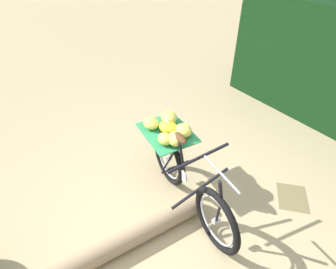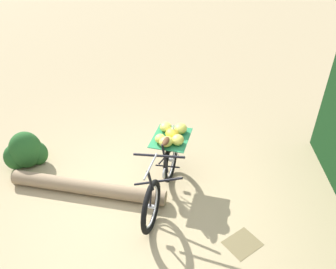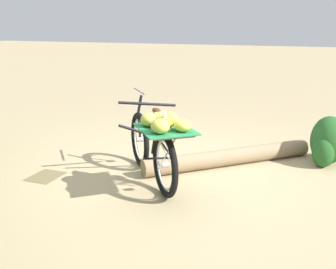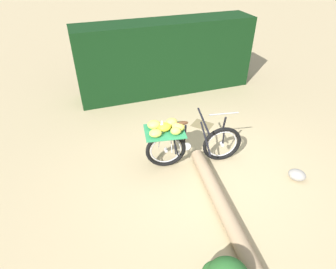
{
  "view_description": "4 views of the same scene",
  "coord_description": "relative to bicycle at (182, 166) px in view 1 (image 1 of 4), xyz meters",
  "views": [
    {
      "loc": [
        -1.93,
        -0.37,
        2.89
      ],
      "look_at": [
        0.65,
        0.18,
        0.78
      ],
      "focal_mm": 30.54,
      "sensor_mm": 36.0,
      "label": 1
    },
    {
      "loc": [
        -1.7,
        -3.12,
        3.5
      ],
      "look_at": [
        0.71,
        0.29,
        0.78
      ],
      "focal_mm": 34.52,
      "sensor_mm": 36.0,
      "label": 2
    },
    {
      "loc": [
        4.57,
        1.73,
        1.87
      ],
      "look_at": [
        0.81,
        0.27,
        0.75
      ],
      "focal_mm": 43.39,
      "sensor_mm": 36.0,
      "label": 3
    },
    {
      "loc": [
        -1.38,
        3.62,
        3.5
      ],
      "look_at": [
        0.61,
        0.24,
        0.76
      ],
      "focal_mm": 30.33,
      "sensor_mm": 36.0,
      "label": 4
    }
  ],
  "objects": [
    {
      "name": "ground_plane",
      "position": [
        -0.42,
        0.04,
        -0.54
      ],
      "size": [
        60.0,
        60.0,
        0.0
      ],
      "primitive_type": "plane",
      "color": "tan"
    },
    {
      "name": "bicycle",
      "position": [
        0.0,
        0.0,
        0.0
      ],
      "size": [
        1.55,
        1.38,
        1.03
      ],
      "rotation": [
        0.0,
        0.0,
        -2.44
      ],
      "color": "black",
      "rests_on": "ground_plane"
    },
    {
      "name": "fallen_log",
      "position": [
        -1.0,
        0.67,
        -0.42
      ],
      "size": [
        1.85,
        1.95,
        0.23
      ],
      "primitive_type": "cylinder",
      "rotation": [
        0.0,
        1.57,
        -0.82
      ],
      "color": "#937A5B",
      "rests_on": "ground_plane"
    },
    {
      "name": "leaf_litter_patch",
      "position": [
        0.26,
        -1.39,
        -0.53
      ],
      "size": [
        0.44,
        0.36,
        0.01
      ],
      "primitive_type": "cube",
      "color": "olive",
      "rests_on": "ground_plane"
    }
  ]
}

